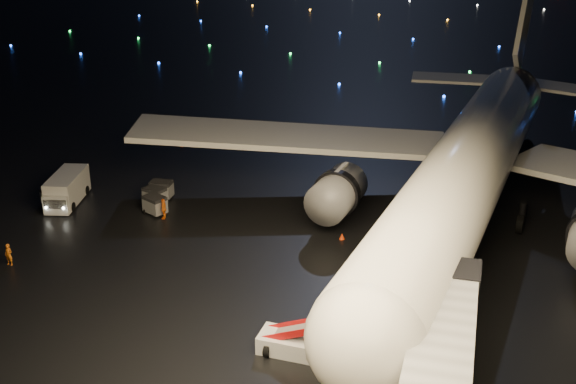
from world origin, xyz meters
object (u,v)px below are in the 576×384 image
at_px(belt_loader, 300,328).
at_px(baggage_cart_0, 155,205).
at_px(baggage_cart_1, 155,196).
at_px(airliner, 481,114).
at_px(baggage_cart_3, 52,198).
at_px(baggage_cart_2, 161,190).
at_px(crew_c, 164,209).
at_px(crew_a, 9,255).
at_px(baggage_cart_4, 61,190).
at_px(service_truck, 67,188).

distance_m(belt_loader, baggage_cart_0, 23.81).
bearing_deg(baggage_cart_1, airliner, 27.96).
bearing_deg(baggage_cart_3, baggage_cart_2, 58.43).
height_order(belt_loader, crew_c, belt_loader).
distance_m(belt_loader, baggage_cart_3, 30.66).
bearing_deg(belt_loader, baggage_cart_2, 135.27).
bearing_deg(crew_a, airliner, 33.85).
relative_size(crew_a, baggage_cart_0, 0.89).
xyz_separation_m(crew_a, baggage_cart_2, (2.71, 15.47, -0.03)).
distance_m(baggage_cart_3, baggage_cart_4, 1.75).
bearing_deg(crew_a, crew_c, 58.16).
relative_size(airliner, baggage_cart_3, 32.93).
height_order(baggage_cart_2, baggage_cart_4, baggage_cart_4).
relative_size(crew_c, baggage_cart_0, 0.96).
xyz_separation_m(baggage_cart_3, baggage_cart_4, (-0.55, 1.67, 0.04)).
xyz_separation_m(crew_c, baggage_cart_1, (-2.48, 2.13, -0.12)).
xyz_separation_m(belt_loader, crew_a, (-24.19, 0.54, -0.94)).
height_order(baggage_cart_1, baggage_cart_2, baggage_cart_2).
bearing_deg(baggage_cart_1, service_truck, -152.67).
xyz_separation_m(baggage_cart_1, baggage_cart_4, (-8.31, -2.79, 0.06)).
xyz_separation_m(service_truck, baggage_cart_2, (6.98, 4.41, -0.52)).
xyz_separation_m(crew_a, baggage_cart_4, (-5.29, 11.23, 0.01)).
relative_size(baggage_cart_2, baggage_cart_4, 0.95).
bearing_deg(baggage_cart_4, crew_c, 27.94).
bearing_deg(belt_loader, crew_c, 138.33).
bearing_deg(baggage_cart_2, belt_loader, -50.30).
relative_size(baggage_cart_2, baggage_cart_3, 1.00).
bearing_deg(airliner, baggage_cart_4, -160.87).
relative_size(crew_c, baggage_cart_3, 0.95).
relative_size(service_truck, baggage_cart_3, 3.79).
height_order(belt_loader, baggage_cart_0, belt_loader).
height_order(service_truck, baggage_cart_1, service_truck).
xyz_separation_m(airliner, baggage_cart_0, (-24.33, -12.31, -8.07)).
relative_size(belt_loader, service_truck, 1.02).
bearing_deg(baggage_cart_0, baggage_cart_2, 132.14).
relative_size(airliner, crew_a, 37.20).
relative_size(belt_loader, crew_a, 4.37).
xyz_separation_m(airliner, baggage_cart_3, (-33.30, -15.14, -8.06)).
bearing_deg(baggage_cart_4, crew_a, -40.36).
height_order(crew_c, baggage_cart_3, crew_c).
distance_m(service_truck, baggage_cart_3, 1.66).
bearing_deg(crew_c, crew_a, -44.87).
relative_size(airliner, crew_c, 34.49).
distance_m(baggage_cart_1, baggage_cart_4, 8.77).
xyz_separation_m(baggage_cart_0, baggage_cart_4, (-9.51, -1.16, 0.05)).
height_order(airliner, crew_a, airliner).
distance_m(service_truck, baggage_cart_1, 7.89).
xyz_separation_m(crew_a, baggage_cart_1, (3.03, 14.03, -0.05)).
bearing_deg(service_truck, belt_loader, -44.96).
height_order(airliner, baggage_cart_3, airliner).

